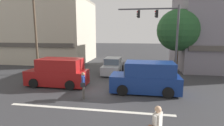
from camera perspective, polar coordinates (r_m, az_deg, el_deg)
name	(u,v)px	position (r m, az deg, el deg)	size (l,w,h in m)	color
ground_plane	(102,89)	(12.84, -3.19, -8.49)	(120.00, 120.00, 0.00)	#333335
lane_marking_stripe	(88,109)	(9.69, -7.83, -14.78)	(9.00, 0.24, 0.01)	silver
building_left_block	(43,31)	(27.75, -21.55, 9.62)	(13.52, 8.92, 8.62)	#B7AD99
building_right_corner	(223,30)	(24.09, 32.42, 8.95)	(10.08, 9.43, 8.66)	slate
street_tree	(178,30)	(18.85, 20.73, 9.94)	(4.14, 4.14, 6.38)	#4C3823
utility_pole_near_left	(36,33)	(18.63, -23.63, 8.82)	(1.40, 0.22, 7.68)	brown
utility_pole_far_right	(203,36)	(19.48, 27.63, 7.96)	(1.40, 0.22, 7.29)	brown
traffic_light_mast	(165,31)	(15.02, 16.93, 9.92)	(4.89, 0.27, 6.20)	#47474C
van_crossing_center	(146,78)	(12.09, 11.13, -4.86)	(4.61, 2.05, 2.11)	navy
sedan_crossing_rightbound	(113,66)	(17.70, 0.27, -1.05)	(1.88, 4.10, 1.58)	#999EA3
van_crossing_leftbound	(58,73)	(14.04, -17.11, -3.09)	(4.64, 2.11, 2.11)	maroon
pedestrian_mid_crossing	(83,84)	(10.88, -9.35, -6.73)	(0.38, 0.69, 1.67)	#4C4742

